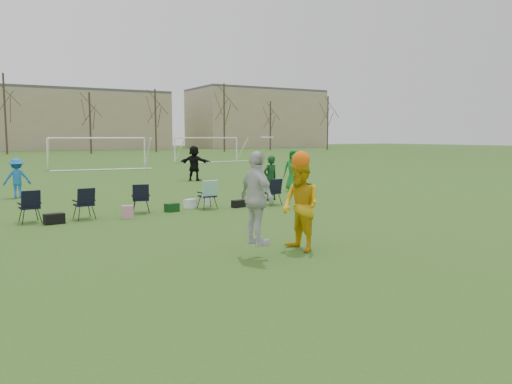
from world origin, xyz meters
TOP-DOWN VIEW (x-y plane):
  - ground at (0.00, 0.00)m, footprint 260.00×260.00m
  - fielder_blue at (-3.08, 14.68)m, footprint 1.06×0.63m
  - fielder_green_far at (8.17, 11.07)m, footprint 1.13×1.05m
  - fielder_black at (6.41, 18.56)m, footprint 1.70×1.77m
  - center_contest at (1.01, 0.92)m, footprint 1.87×1.27m
  - sideline_setup at (1.24, 7.86)m, footprint 8.84×1.82m
  - goal_mid at (4.00, 32.00)m, footprint 7.40×0.63m
  - goal_right at (16.00, 38.00)m, footprint 7.35×1.14m
  - tree_line at (0.24, 69.85)m, footprint 110.28×3.28m
  - building_row at (6.73, 96.00)m, footprint 126.00×16.00m

SIDE VIEW (x-z plane):
  - ground at x=0.00m, z-range 0.00..0.00m
  - sideline_setup at x=1.24m, z-range -0.37..1.44m
  - fielder_blue at x=-3.08m, z-range 0.00..1.63m
  - fielder_green_far at x=8.17m, z-range 0.00..1.94m
  - fielder_black at x=6.41m, z-range 0.00..2.01m
  - center_contest at x=1.01m, z-range -0.13..2.38m
  - goal_mid at x=4.00m, z-range 0.69..3.15m
  - goal_right at x=16.00m, z-range 0.69..3.15m
  - tree_line at x=0.24m, z-range -0.61..10.79m
  - building_row at x=6.73m, z-range -0.51..12.49m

